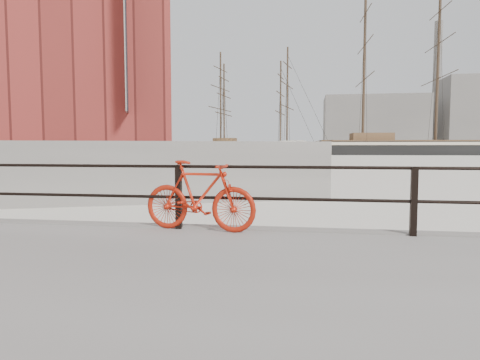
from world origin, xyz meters
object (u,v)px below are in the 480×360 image
at_px(workboat_near, 72,164).
at_px(workboat_far, 109,159).
at_px(bicycle, 200,196).
at_px(schooner_mid, 253,155).
at_px(schooner_left, 252,156).
at_px(barque_black, 435,155).

height_order(workboat_near, workboat_far, same).
distance_m(bicycle, workboat_far, 53.14).
xyz_separation_m(schooner_mid, schooner_left, (0.58, -6.55, 0.00)).
bearing_deg(workboat_near, barque_black, 5.92).
bearing_deg(schooner_mid, bicycle, -74.28).
xyz_separation_m(schooner_mid, workboat_far, (-15.02, -34.58, 0.00)).
bearing_deg(schooner_left, schooner_mid, 100.52).
relative_size(workboat_near, workboat_far, 1.16).
height_order(barque_black, workboat_far, barque_black).
bearing_deg(workboat_far, workboat_near, -112.12).
relative_size(schooner_left, workboat_near, 2.04).
bearing_deg(workboat_far, barque_black, 2.73).
bearing_deg(workboat_near, schooner_left, 31.63).
relative_size(schooner_mid, schooner_left, 1.29).
distance_m(barque_black, workboat_near, 73.30).
height_order(bicycle, workboat_near, workboat_near).
height_order(schooner_left, workboat_far, schooner_left).
height_order(schooner_mid, schooner_left, schooner_mid).
distance_m(bicycle, schooner_mid, 82.28).
relative_size(bicycle, workboat_far, 0.17).
relative_size(schooner_mid, workboat_far, 3.06).
relative_size(schooner_left, workboat_far, 2.37).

